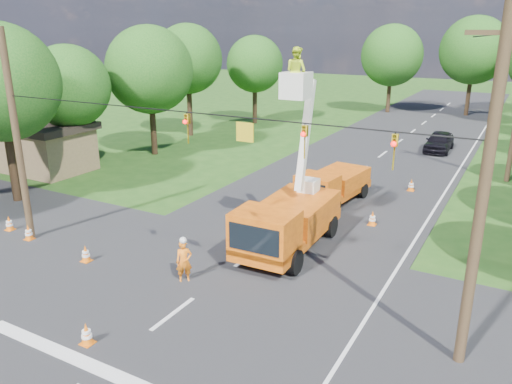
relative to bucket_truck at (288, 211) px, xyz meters
The scene contains 27 objects.
ground 13.79m from the bucket_truck, 94.55° to the left, with size 140.00×140.00×0.00m, color #1F4815.
road_main 13.79m from the bucket_truck, 94.55° to the left, with size 12.00×100.00×0.06m, color black.
road_cross 4.82m from the bucket_truck, 103.96° to the right, with size 56.00×10.00×0.07m, color black.
stop_bar 9.78m from the bucket_truck, 96.47° to the right, with size 9.00×0.45×0.02m, color silver.
edge_line 14.47m from the bucket_truck, 71.68° to the left, with size 0.12×90.00×0.02m, color silver.
bucket_truck is the anchor object (origin of this frame).
second_truck 6.48m from the bucket_truck, 94.17° to the left, with size 2.60×5.52×2.00m.
ground_worker 4.91m from the bucket_truck, 116.09° to the right, with size 0.59×0.39×1.63m, color #E55313.
distant_car 22.02m from the bucket_truck, 83.97° to the left, with size 1.79×4.44×1.51m, color black.
traffic_cone_0 9.27m from the bucket_truck, 104.46° to the right, with size 0.38×0.38×0.71m.
traffic_cone_2 1.67m from the bucket_truck, 81.68° to the left, with size 0.38×0.38×0.71m.
traffic_cone_3 5.21m from the bucket_truck, 62.55° to the left, with size 0.38×0.38×0.71m.
traffic_cone_4 8.32m from the bucket_truck, 142.97° to the right, with size 0.38×0.38×0.71m.
traffic_cone_5 11.49m from the bucket_truck, 156.24° to the right, with size 0.38×0.38×0.71m.
traffic_cone_6 12.97m from the bucket_truck, 160.51° to the right, with size 0.38×0.38×0.71m.
traffic_cone_7 11.17m from the bucket_truck, 75.78° to the left, with size 0.38×0.38×0.71m.
pole_right_near 9.24m from the bucket_truck, 30.48° to the right, with size 1.80×0.30×10.00m.
pole_left 11.78m from the bucket_truck, 157.59° to the right, with size 0.30×0.30×9.00m.
signal_span 6.12m from the bucket_truck, 75.38° to the right, with size 18.00×0.29×1.07m.
shed 19.43m from the bucket_truck, 169.21° to the left, with size 5.50×4.50×3.15m.
tree_left_b 16.30m from the bucket_truck, behind, with size 6.00×6.00×9.32m.
tree_left_c 18.56m from the bucket_truck, 165.23° to the left, with size 5.20×5.20×8.06m.
tree_left_d 19.77m from the bucket_truck, 146.53° to the left, with size 6.20×6.20×9.24m.
tree_left_e 25.56m from the bucket_truck, 135.40° to the left, with size 5.80×5.80×9.41m.
tree_left_f 30.41m from the bucket_truck, 121.78° to the left, with size 5.40×5.40×8.40m.
tree_far_a 39.36m from the bucket_truck, 98.95° to the left, with size 6.60×6.60×9.50m.
tree_far_b 40.99m from the bucket_truck, 87.30° to the left, with size 7.00×7.00×10.32m.
Camera 1 is at (9.27, -11.12, 8.86)m, focal length 35.00 mm.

